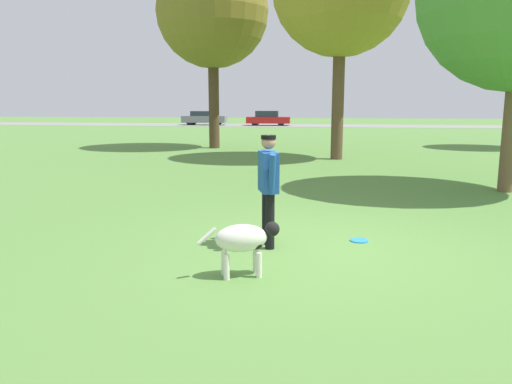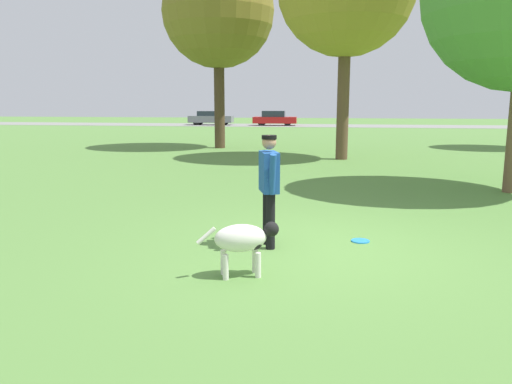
{
  "view_description": "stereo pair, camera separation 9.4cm",
  "coord_description": "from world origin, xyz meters",
  "px_view_note": "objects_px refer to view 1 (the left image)",
  "views": [
    {
      "loc": [
        0.13,
        -6.81,
        2.03
      ],
      "look_at": [
        -0.74,
        -0.6,
        0.9
      ],
      "focal_mm": 35.0,
      "sensor_mm": 36.0,
      "label": 1
    },
    {
      "loc": [
        0.23,
        -6.8,
        2.03
      ],
      "look_at": [
        -0.74,
        -0.6,
        0.9
      ],
      "focal_mm": 35.0,
      "sensor_mm": 36.0,
      "label": 2
    }
  ],
  "objects_px": {
    "person": "(268,181)",
    "frisbee": "(359,240)",
    "dog": "(244,240)",
    "parked_car_red": "(268,118)",
    "tree_far_left": "(213,11)",
    "parked_car_grey": "(204,118)"
  },
  "relations": [
    {
      "from": "person",
      "to": "frisbee",
      "type": "bearing_deg",
      "value": 91.32
    },
    {
      "from": "frisbee",
      "to": "dog",
      "type": "bearing_deg",
      "value": -130.07
    },
    {
      "from": "parked_car_red",
      "to": "dog",
      "type": "bearing_deg",
      "value": -86.07
    },
    {
      "from": "tree_far_left",
      "to": "parked_car_grey",
      "type": "relative_size",
      "value": 2.07
    },
    {
      "from": "dog",
      "to": "parked_car_red",
      "type": "xyz_separation_m",
      "value": [
        -4.23,
        38.82,
        0.19
      ]
    },
    {
      "from": "person",
      "to": "tree_far_left",
      "type": "height_order",
      "value": "tree_far_left"
    },
    {
      "from": "tree_far_left",
      "to": "parked_car_red",
      "type": "distance_m",
      "value": 22.97
    },
    {
      "from": "tree_far_left",
      "to": "person",
      "type": "bearing_deg",
      "value": -74.54
    },
    {
      "from": "person",
      "to": "parked_car_red",
      "type": "height_order",
      "value": "person"
    },
    {
      "from": "tree_far_left",
      "to": "parked_car_red",
      "type": "height_order",
      "value": "tree_far_left"
    },
    {
      "from": "frisbee",
      "to": "parked_car_grey",
      "type": "distance_m",
      "value": 39.04
    },
    {
      "from": "person",
      "to": "parked_car_grey",
      "type": "bearing_deg",
      "value": 177.58
    },
    {
      "from": "frisbee",
      "to": "tree_far_left",
      "type": "distance_m",
      "value": 16.81
    },
    {
      "from": "dog",
      "to": "frisbee",
      "type": "height_order",
      "value": "dog"
    },
    {
      "from": "dog",
      "to": "parked_car_red",
      "type": "height_order",
      "value": "parked_car_red"
    },
    {
      "from": "tree_far_left",
      "to": "parked_car_grey",
      "type": "bearing_deg",
      "value": 104.98
    },
    {
      "from": "tree_far_left",
      "to": "dog",
      "type": "bearing_deg",
      "value": -76.12
    },
    {
      "from": "frisbee",
      "to": "tree_far_left",
      "type": "height_order",
      "value": "tree_far_left"
    },
    {
      "from": "parked_car_grey",
      "to": "parked_car_red",
      "type": "distance_m",
      "value": 5.87
    },
    {
      "from": "tree_far_left",
      "to": "parked_car_red",
      "type": "relative_size",
      "value": 2.14
    },
    {
      "from": "person",
      "to": "dog",
      "type": "xyz_separation_m",
      "value": [
        -0.13,
        -1.27,
        -0.5
      ]
    },
    {
      "from": "frisbee",
      "to": "person",
      "type": "bearing_deg",
      "value": -161.09
    }
  ]
}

